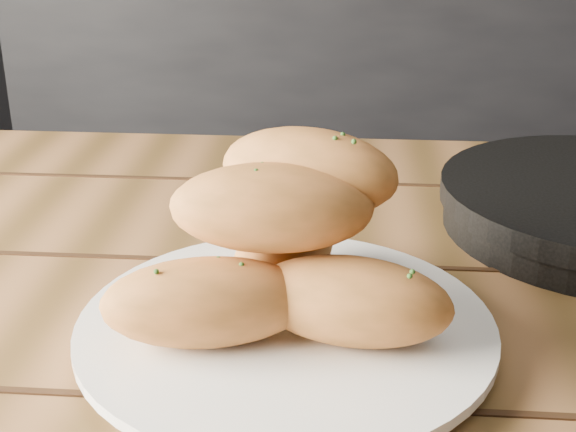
# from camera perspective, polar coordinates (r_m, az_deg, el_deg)

# --- Properties ---
(plate) EXTENTS (0.30, 0.30, 0.02)m
(plate) POSITION_cam_1_polar(r_m,az_deg,el_deg) (0.58, -0.16, -8.15)
(plate) COLOR white
(plate) RESTS_ON table
(bread_rolls) EXTENTS (0.24, 0.20, 0.13)m
(bread_rolls) POSITION_cam_1_polar(r_m,az_deg,el_deg) (0.55, -0.29, -2.26)
(bread_rolls) COLOR #C77337
(bread_rolls) RESTS_ON plate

